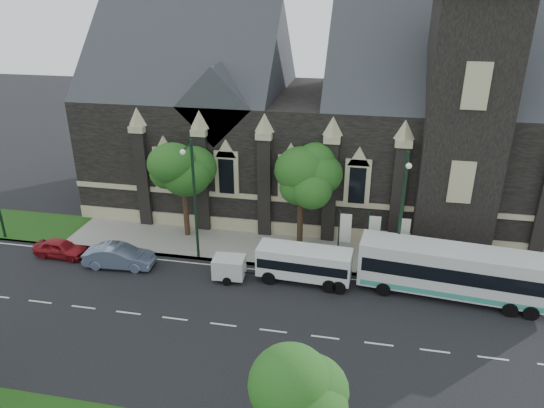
% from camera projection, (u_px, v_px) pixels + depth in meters
% --- Properties ---
extents(ground, '(160.00, 160.00, 0.00)m').
position_uv_depth(ground, '(223.00, 325.00, 29.45)').
color(ground, black).
rests_on(ground, ground).
extents(sidewalk, '(80.00, 5.00, 0.15)m').
position_uv_depth(sidewalk, '(258.00, 248.00, 37.97)').
color(sidewalk, gray).
rests_on(sidewalk, ground).
extents(museum, '(40.00, 17.70, 29.90)m').
position_uv_depth(museum, '(341.00, 117.00, 42.19)').
color(museum, black).
rests_on(museum, ground).
extents(tree_park_east, '(3.40, 3.40, 6.28)m').
position_uv_depth(tree_park_east, '(310.00, 397.00, 18.12)').
color(tree_park_east, black).
rests_on(tree_park_east, ground).
extents(tree_walk_right, '(4.08, 4.08, 7.80)m').
position_uv_depth(tree_walk_right, '(305.00, 174.00, 36.20)').
color(tree_walk_right, black).
rests_on(tree_walk_right, ground).
extents(tree_walk_left, '(3.91, 3.91, 7.64)m').
position_uv_depth(tree_walk_left, '(186.00, 167.00, 37.83)').
color(tree_walk_left, black).
rests_on(tree_walk_left, ground).
extents(street_lamp_near, '(0.36, 1.88, 9.00)m').
position_uv_depth(street_lamp_near, '(402.00, 211.00, 32.02)').
color(street_lamp_near, black).
rests_on(street_lamp_near, ground).
extents(street_lamp_mid, '(0.36, 1.88, 9.00)m').
position_uv_depth(street_lamp_mid, '(193.00, 194.00, 34.51)').
color(street_lamp_mid, black).
rests_on(street_lamp_mid, ground).
extents(banner_flag_left, '(0.90, 0.10, 4.00)m').
position_uv_depth(banner_flag_left, '(343.00, 231.00, 35.48)').
color(banner_flag_left, black).
rests_on(banner_flag_left, ground).
extents(banner_flag_center, '(0.90, 0.10, 4.00)m').
position_uv_depth(banner_flag_center, '(372.00, 233.00, 35.13)').
color(banner_flag_center, black).
rests_on(banner_flag_center, ground).
extents(banner_flag_right, '(0.90, 0.10, 4.00)m').
position_uv_depth(banner_flag_right, '(401.00, 236.00, 34.77)').
color(banner_flag_right, black).
rests_on(banner_flag_right, ground).
extents(tour_coach, '(11.73, 3.67, 3.37)m').
position_uv_depth(tour_coach, '(452.00, 271.00, 31.50)').
color(tour_coach, silver).
rests_on(tour_coach, ground).
extents(shuttle_bus, '(6.34, 2.55, 2.41)m').
position_uv_depth(shuttle_bus, '(304.00, 263.00, 33.32)').
color(shuttle_bus, silver).
rests_on(shuttle_bus, ground).
extents(box_trailer, '(3.07, 1.81, 1.62)m').
position_uv_depth(box_trailer, '(229.00, 267.00, 33.73)').
color(box_trailer, silver).
rests_on(box_trailer, ground).
extents(sedan, '(5.00, 2.06, 1.61)m').
position_uv_depth(sedan, '(119.00, 256.00, 35.29)').
color(sedan, slate).
rests_on(sedan, ground).
extents(car_far_red, '(4.00, 1.74, 1.34)m').
position_uv_depth(car_far_red, '(61.00, 248.00, 36.68)').
color(car_far_red, maroon).
rests_on(car_far_red, ground).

